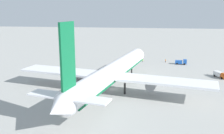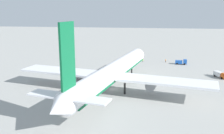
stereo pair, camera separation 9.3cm
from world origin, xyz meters
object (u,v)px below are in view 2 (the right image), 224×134
(ground_worker_2, at_px, (166,61))
(airliner, at_px, (112,72))
(ground_worker_1, at_px, (143,60))
(service_truck_4, at_px, (181,62))
(service_truck_2, at_px, (221,75))

(ground_worker_2, bearing_deg, airliner, 157.39)
(airliner, relative_size, ground_worker_1, 47.56)
(ground_worker_2, bearing_deg, service_truck_4, -116.72)
(ground_worker_1, bearing_deg, service_truck_2, -129.30)
(service_truck_4, xyz_separation_m, ground_worker_2, (3.89, 7.72, -0.42))
(service_truck_4, bearing_deg, ground_worker_1, 81.06)
(service_truck_2, bearing_deg, airliner, 118.92)
(service_truck_2, height_order, ground_worker_2, service_truck_2)
(ground_worker_1, height_order, ground_worker_2, ground_worker_2)
(airliner, relative_size, ground_worker_2, 43.81)
(ground_worker_2, bearing_deg, service_truck_2, -143.12)
(ground_worker_1, xyz_separation_m, ground_worker_2, (0.75, -12.19, 0.08))
(ground_worker_1, bearing_deg, service_truck_4, -98.94)
(service_truck_4, height_order, ground_worker_1, service_truck_4)
(airliner, height_order, service_truck_4, airliner)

